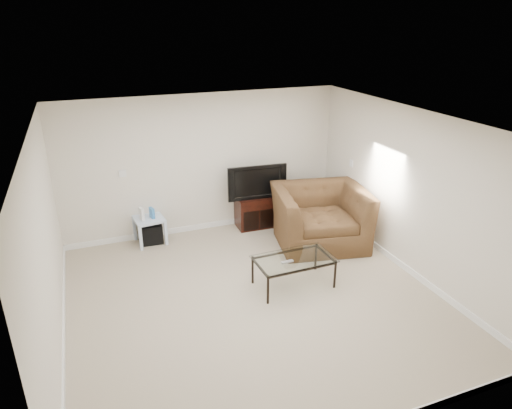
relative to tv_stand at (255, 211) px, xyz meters
name	(u,v)px	position (x,y,z in m)	size (l,w,h in m)	color
floor	(254,298)	(-0.90, -2.28, -0.30)	(5.00, 5.00, 0.00)	tan
ceiling	(253,123)	(-0.90, -2.28, 2.20)	(5.00, 5.00, 0.00)	white
wall_back	(203,164)	(-0.90, 0.22, 0.95)	(5.00, 0.02, 2.50)	silver
wall_left	(46,250)	(-3.40, -2.28, 0.95)	(0.02, 5.00, 2.50)	silver
wall_right	(410,193)	(1.60, -2.28, 0.95)	(0.02, 5.00, 2.50)	silver
plate_back	(123,173)	(-2.30, 0.21, 0.95)	(0.12, 0.02, 0.12)	white
plate_right_switch	(351,163)	(1.59, -0.68, 0.95)	(0.02, 0.09, 0.13)	white
plate_right_outlet	(356,218)	(1.59, -0.98, 0.00)	(0.02, 0.08, 0.12)	white
tv_stand	(255,211)	(0.00, 0.00, 0.00)	(0.71, 0.50, 0.59)	black
dvd_player	(256,202)	(0.00, -0.04, 0.20)	(0.40, 0.28, 0.06)	black
television	(256,181)	(0.00, -0.03, 0.61)	(1.02, 0.20, 0.63)	black
side_table	(150,230)	(-1.97, 0.00, -0.06)	(0.49, 0.49, 0.47)	#ADBFD1
subwoofer	(152,233)	(-1.94, 0.02, -0.13)	(0.36, 0.36, 0.36)	black
game_console	(142,214)	(-2.08, -0.03, 0.28)	(0.05, 0.16, 0.21)	white
game_case	(152,213)	(-1.91, -0.01, 0.26)	(0.05, 0.14, 0.18)	#337FCC
recliner	(321,208)	(0.79, -1.08, 0.37)	(1.52, 0.99, 1.33)	#4C2D1F
coffee_table	(293,272)	(-0.23, -2.17, -0.07)	(1.14, 0.65, 0.45)	black
remote	(287,262)	(-0.37, -2.23, 0.16)	(0.18, 0.05, 0.02)	#B2B2B7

